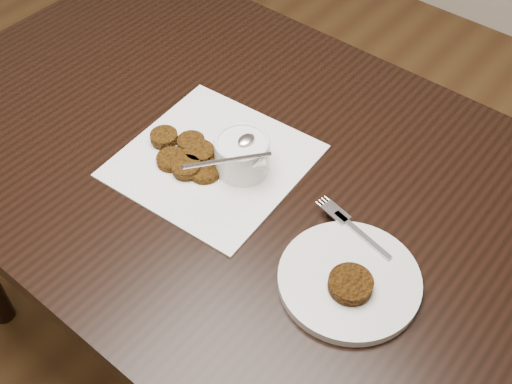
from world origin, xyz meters
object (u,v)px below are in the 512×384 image
(plate_with_patty, at_px, (350,277))
(table, at_px, (236,269))
(napkin, at_px, (213,161))
(sauce_ramekin, at_px, (242,141))

(plate_with_patty, bearing_deg, table, 163.08)
(table, height_order, napkin, napkin)
(napkin, height_order, plate_with_patty, plate_with_patty)
(napkin, bearing_deg, plate_with_patty, -10.54)
(sauce_ramekin, xyz_separation_m, plate_with_patty, (0.29, -0.08, -0.06))
(table, relative_size, napkin, 4.24)
(sauce_ramekin, distance_m, plate_with_patty, 0.30)
(sauce_ramekin, bearing_deg, napkin, -160.61)
(napkin, relative_size, sauce_ramekin, 2.32)
(napkin, distance_m, plate_with_patty, 0.35)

